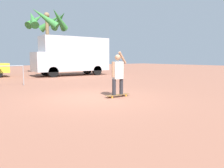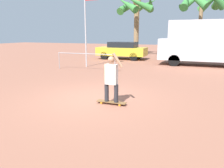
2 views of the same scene
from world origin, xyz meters
name	(u,v)px [view 1 (image 1 of 2)]	position (x,y,z in m)	size (l,w,h in m)	color
ground_plane	(93,97)	(0.00, 0.00, 0.00)	(80.00, 80.00, 0.00)	#935B47
skateboard	(118,95)	(0.80, -0.44, 0.07)	(1.00, 0.23, 0.09)	brown
person_skateboarder	(118,72)	(0.80, -0.44, 0.93)	(0.66, 0.22, 1.62)	#28282D
camper_van	(73,55)	(3.93, 10.23, 1.73)	(6.32, 2.04, 3.20)	black
palm_tree_near_van	(47,21)	(3.40, 14.98, 5.12)	(4.22, 4.33, 6.32)	#8E704C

